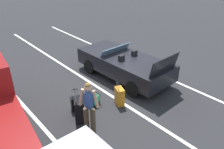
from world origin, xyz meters
TOP-DOWN VIEW (x-y plane):
  - ground_plane at (0.00, 0.00)m, footprint 80.00×80.00m
  - lot_line_near at (0.00, -1.33)m, footprint 18.00×0.12m
  - lot_line_mid at (0.00, 1.37)m, footprint 18.00×0.12m
  - lot_line_far at (0.00, 4.07)m, footprint 18.00×0.12m
  - convertible_car at (0.20, 0.01)m, footprint 4.20×1.96m
  - suitcase_large_black at (-1.21, 3.02)m, footprint 0.56×0.48m
  - suitcase_medium_bright at (-1.36, 1.49)m, footprint 0.46×0.37m
  - suitcase_small_carryon at (-0.69, 2.81)m, footprint 0.30×0.39m
  - duffel_bag at (-0.80, 2.10)m, footprint 0.67×0.66m
  - traveler_person at (-1.88, 3.10)m, footprint 0.54×0.42m

SIDE VIEW (x-z plane):
  - ground_plane at x=0.00m, z-range 0.00..0.00m
  - lot_line_near at x=0.00m, z-range 0.00..0.00m
  - lot_line_mid at x=0.00m, z-range 0.00..0.00m
  - lot_line_far at x=0.00m, z-range 0.00..0.00m
  - duffel_bag at x=-0.80m, z-range -0.01..0.33m
  - suitcase_small_carryon at x=-0.69m, z-range -0.14..0.64m
  - suitcase_medium_bright at x=-1.36m, z-range -0.12..0.74m
  - suitcase_large_black at x=-1.21m, z-range -0.18..0.93m
  - convertible_car at x=0.20m, z-range -0.18..1.36m
  - traveler_person at x=-1.88m, z-range 0.10..1.76m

